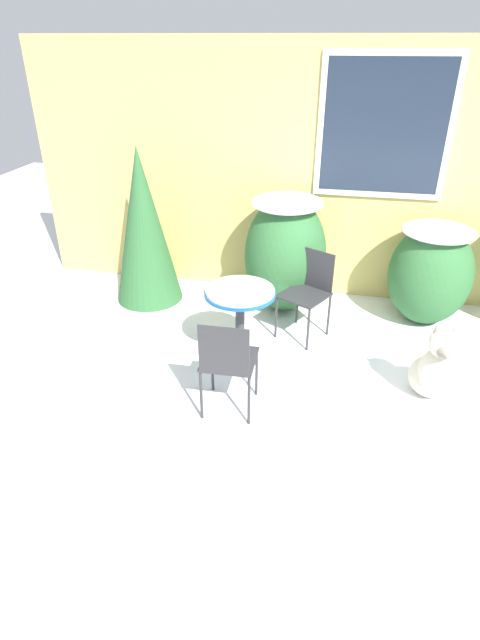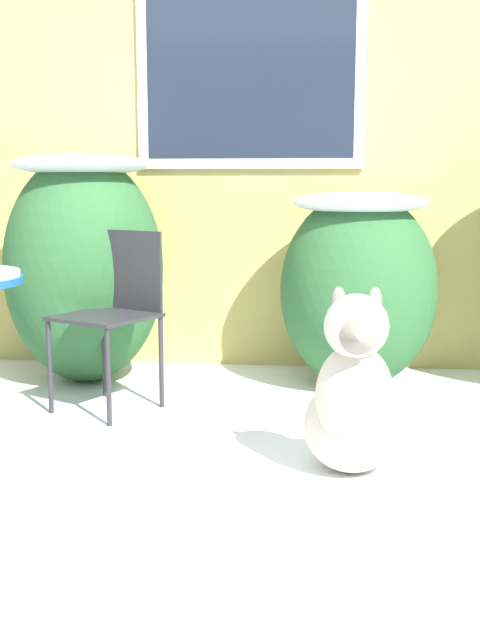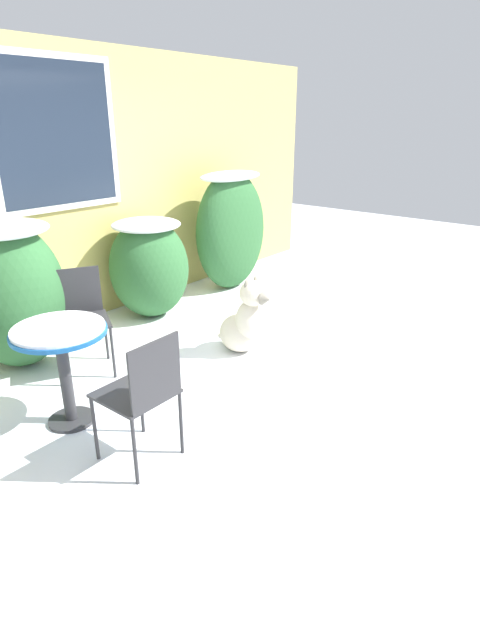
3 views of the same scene
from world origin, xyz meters
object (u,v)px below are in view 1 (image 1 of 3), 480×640
object	(u,v)px
patio_chair_near_table	(308,289)
patio_table	(240,304)
dog	(435,369)
patio_chair_far_side	(228,360)

from	to	relation	value
patio_chair_near_table	patio_table	bearing A→B (deg)	-104.60
patio_table	patio_chair_near_table	size ratio (longest dim) A/B	0.85
patio_table	dog	size ratio (longest dim) A/B	1.01
patio_table	dog	xyz separation A→B (m)	(1.71, -0.24, -0.31)
patio_table	dog	world-z (taller)	patio_table
dog	patio_chair_far_side	bearing A→B (deg)	-162.75
patio_chair_far_side	dog	world-z (taller)	patio_chair_far_side
patio_chair_near_table	dog	size ratio (longest dim) A/B	1.19
patio_chair_near_table	dog	xyz separation A→B (m)	(1.14, -0.86, -0.22)
patio_chair_near_table	dog	bearing A→B (deg)	-8.93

